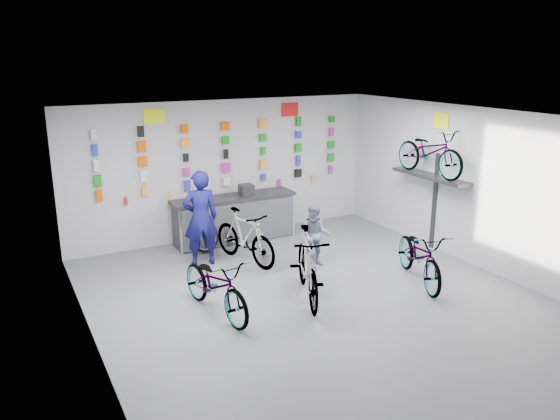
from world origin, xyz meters
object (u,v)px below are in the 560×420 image
clerk (201,218)px  customer (315,235)px  bike_center (308,266)px  bike_service (245,237)px  counter (235,219)px  bike_left (216,285)px  bike_right (420,255)px

clerk → customer: (1.89, -1.09, -0.32)m
bike_center → bike_service: 2.01m
counter → bike_left: size_ratio=1.45×
bike_center → clerk: 2.53m
bike_right → customer: (-1.22, 1.54, 0.11)m
bike_right → clerk: 4.10m
bike_right → customer: customer is taller
counter → bike_center: bike_center is taller
bike_left → bike_right: 3.68m
bike_left → customer: (2.42, 1.01, 0.12)m
bike_service → clerk: 0.92m
counter → bike_left: (-1.65, -3.07, 0.00)m
bike_left → clerk: (0.54, 2.10, 0.44)m
bike_service → bike_left: bearing=-140.8°
counter → bike_center: bearing=-92.1°
counter → customer: customer is taller
clerk → customer: 2.20m
counter → bike_service: (-0.34, -1.28, 0.04)m
counter → bike_left: counter is taller
bike_left → bike_right: size_ratio=0.98×
bike_center → bike_right: bike_center is taller
counter → bike_right: (1.99, -3.61, 0.01)m
bike_center → customer: 1.50m
bike_right → customer: 1.97m
bike_right → bike_service: bike_service is taller
bike_center → customer: customer is taller
bike_left → clerk: 2.21m
bike_service → customer: 1.36m
bike_right → bike_service: 3.30m
bike_left → bike_center: size_ratio=0.95×
counter → bike_right: bearing=-61.1°
bike_center → clerk: bearing=135.7°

